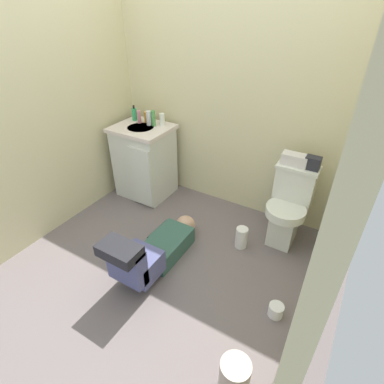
{
  "coord_description": "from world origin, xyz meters",
  "views": [
    {
      "loc": [
        1.22,
        -1.63,
        1.99
      ],
      "look_at": [
        0.0,
        0.4,
        0.45
      ],
      "focal_mm": 28.36,
      "sensor_mm": 36.0,
      "label": 1
    }
  ],
  "objects_px": {
    "faucet": "(149,118)",
    "person_plumber": "(153,250)",
    "vanity_cabinet": "(145,161)",
    "bottle_amber": "(147,117)",
    "bottle_white": "(162,120)",
    "trash_can": "(234,377)",
    "toiletry_bag": "(313,163)",
    "soap_dispenser": "(134,114)",
    "toilet_paper_roll": "(276,310)",
    "toilet": "(288,207)",
    "tissue_box": "(295,159)",
    "bottle_green": "(153,118)",
    "bottle_pink": "(139,117)",
    "paper_towel_roll": "(241,238)",
    "bottle_clear": "(149,118)"
  },
  "relations": [
    {
      "from": "faucet",
      "to": "person_plumber",
      "type": "bearing_deg",
      "value": -53.46
    },
    {
      "from": "vanity_cabinet",
      "to": "bottle_amber",
      "type": "bearing_deg",
      "value": 104.24
    },
    {
      "from": "bottle_white",
      "to": "trash_can",
      "type": "distance_m",
      "value": 2.41
    },
    {
      "from": "toiletry_bag",
      "to": "bottle_white",
      "type": "bearing_deg",
      "value": 178.61
    },
    {
      "from": "soap_dispenser",
      "to": "toilet_paper_roll",
      "type": "xyz_separation_m",
      "value": [
        2.04,
        -0.98,
        -0.84
      ]
    },
    {
      "from": "toilet",
      "to": "tissue_box",
      "type": "xyz_separation_m",
      "value": [
        -0.05,
        0.09,
        0.43
      ]
    },
    {
      "from": "toilet",
      "to": "person_plumber",
      "type": "relative_size",
      "value": 0.7
    },
    {
      "from": "tissue_box",
      "to": "toiletry_bag",
      "type": "bearing_deg",
      "value": 0.0
    },
    {
      "from": "person_plumber",
      "to": "bottle_white",
      "type": "height_order",
      "value": "bottle_white"
    },
    {
      "from": "faucet",
      "to": "bottle_white",
      "type": "relative_size",
      "value": 0.78
    },
    {
      "from": "vanity_cabinet",
      "to": "soap_dispenser",
      "type": "bearing_deg",
      "value": 146.9
    },
    {
      "from": "tissue_box",
      "to": "bottle_green",
      "type": "xyz_separation_m",
      "value": [
        -1.5,
        -0.01,
        0.1
      ]
    },
    {
      "from": "toilet",
      "to": "trash_can",
      "type": "bearing_deg",
      "value": -84.25
    },
    {
      "from": "bottle_pink",
      "to": "paper_towel_roll",
      "type": "distance_m",
      "value": 1.67
    },
    {
      "from": "toiletry_bag",
      "to": "soap_dispenser",
      "type": "relative_size",
      "value": 0.75
    },
    {
      "from": "bottle_green",
      "to": "soap_dispenser",
      "type": "bearing_deg",
      "value": 174.15
    },
    {
      "from": "vanity_cabinet",
      "to": "bottle_white",
      "type": "distance_m",
      "value": 0.52
    },
    {
      "from": "toiletry_bag",
      "to": "toilet_paper_roll",
      "type": "relative_size",
      "value": 1.13
    },
    {
      "from": "toilet",
      "to": "trash_can",
      "type": "relative_size",
      "value": 2.8
    },
    {
      "from": "toilet",
      "to": "bottle_pink",
      "type": "xyz_separation_m",
      "value": [
        -1.73,
        0.06,
        0.52
      ]
    },
    {
      "from": "bottle_pink",
      "to": "bottle_green",
      "type": "relative_size",
      "value": 0.84
    },
    {
      "from": "bottle_pink",
      "to": "bottle_white",
      "type": "distance_m",
      "value": 0.27
    },
    {
      "from": "vanity_cabinet",
      "to": "bottle_amber",
      "type": "relative_size",
      "value": 7.12
    },
    {
      "from": "tissue_box",
      "to": "bottle_white",
      "type": "xyz_separation_m",
      "value": [
        -1.42,
        0.04,
        0.08
      ]
    },
    {
      "from": "bottle_pink",
      "to": "bottle_clear",
      "type": "xyz_separation_m",
      "value": [
        0.13,
        0.0,
        0.01
      ]
    },
    {
      "from": "toiletry_bag",
      "to": "bottle_pink",
      "type": "distance_m",
      "value": 1.83
    },
    {
      "from": "toilet_paper_roll",
      "to": "toilet",
      "type": "bearing_deg",
      "value": 103.6
    },
    {
      "from": "soap_dispenser",
      "to": "person_plumber",
      "type": "bearing_deg",
      "value": -46.81
    },
    {
      "from": "vanity_cabinet",
      "to": "trash_can",
      "type": "bearing_deg",
      "value": -39.54
    },
    {
      "from": "person_plumber",
      "to": "bottle_green",
      "type": "xyz_separation_m",
      "value": [
        -0.69,
        1.01,
        0.73
      ]
    },
    {
      "from": "toilet",
      "to": "toiletry_bag",
      "type": "bearing_deg",
      "value": 40.77
    },
    {
      "from": "toilet",
      "to": "bottle_amber",
      "type": "distance_m",
      "value": 1.75
    },
    {
      "from": "bottle_green",
      "to": "vanity_cabinet",
      "type": "bearing_deg",
      "value": -132.47
    },
    {
      "from": "bottle_amber",
      "to": "trash_can",
      "type": "xyz_separation_m",
      "value": [
        1.82,
        -1.61,
        -0.74
      ]
    },
    {
      "from": "toilet",
      "to": "toiletry_bag",
      "type": "distance_m",
      "value": 0.46
    },
    {
      "from": "person_plumber",
      "to": "soap_dispenser",
      "type": "relative_size",
      "value": 6.42
    },
    {
      "from": "toiletry_bag",
      "to": "tissue_box",
      "type": "bearing_deg",
      "value": 180.0
    },
    {
      "from": "toilet",
      "to": "bottle_amber",
      "type": "height_order",
      "value": "bottle_amber"
    },
    {
      "from": "vanity_cabinet",
      "to": "bottle_clear",
      "type": "bearing_deg",
      "value": 66.59
    },
    {
      "from": "bottle_green",
      "to": "trash_can",
      "type": "height_order",
      "value": "bottle_green"
    },
    {
      "from": "toilet",
      "to": "paper_towel_roll",
      "type": "distance_m",
      "value": 0.51
    },
    {
      "from": "bottle_green",
      "to": "toilet_paper_roll",
      "type": "xyz_separation_m",
      "value": [
        1.75,
        -0.95,
        -0.85
      ]
    },
    {
      "from": "person_plumber",
      "to": "bottle_white",
      "type": "relative_size",
      "value": 8.25
    },
    {
      "from": "person_plumber",
      "to": "toilet",
      "type": "bearing_deg",
      "value": 47.5
    },
    {
      "from": "toilet",
      "to": "vanity_cabinet",
      "type": "xyz_separation_m",
      "value": [
        -1.63,
        -0.02,
        0.05
      ]
    },
    {
      "from": "bottle_pink",
      "to": "bottle_amber",
      "type": "xyz_separation_m",
      "value": [
        0.06,
        0.06,
        -0.01
      ]
    },
    {
      "from": "tissue_box",
      "to": "trash_can",
      "type": "relative_size",
      "value": 0.82
    },
    {
      "from": "soap_dispenser",
      "to": "bottle_amber",
      "type": "bearing_deg",
      "value": 5.19
    },
    {
      "from": "faucet",
      "to": "bottle_amber",
      "type": "xyz_separation_m",
      "value": [
        -0.03,
        -0.01,
        0.01
      ]
    },
    {
      "from": "tissue_box",
      "to": "paper_towel_roll",
      "type": "relative_size",
      "value": 1.05
    }
  ]
}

